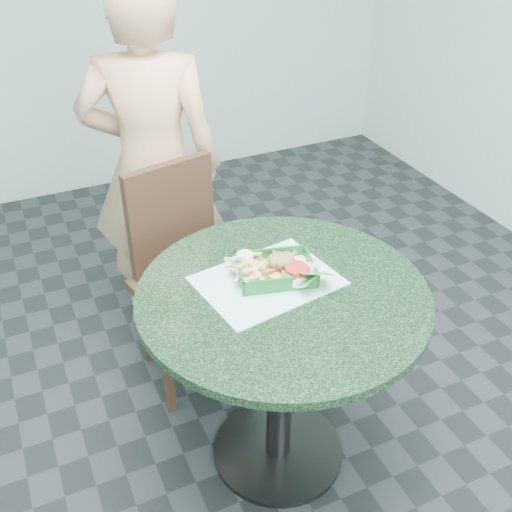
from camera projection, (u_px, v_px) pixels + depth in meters
name	position (u px, v px, depth m)	size (l,w,h in m)	color
floor	(278.00, 451.00, 2.29)	(4.00, 5.00, 0.02)	#303335
cafe_table	(282.00, 337.00, 1.97)	(0.92, 0.92, 0.75)	#2E2D30
dining_chair	(182.00, 263.00, 2.41)	(0.38, 0.38, 0.93)	#4E2F23
diner_person	(152.00, 156.00, 2.48)	(0.63, 0.41, 1.72)	#E6AC81
placemat	(267.00, 286.00, 1.91)	(0.42, 0.32, 0.00)	#A6EEE4
food_basket	(275.00, 277.00, 1.93)	(0.24, 0.18, 0.05)	#0F6123
crab_sandwich	(281.00, 268.00, 1.91)	(0.13, 0.13, 0.07)	#F3B74A
fries_pile	(247.00, 276.00, 1.89)	(0.12, 0.13, 0.05)	#F2CE82
sauce_ramekin	(243.00, 266.00, 1.92)	(0.05, 0.05, 0.03)	silver
garnish_cup	(303.00, 276.00, 1.89)	(0.13, 0.13, 0.05)	white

